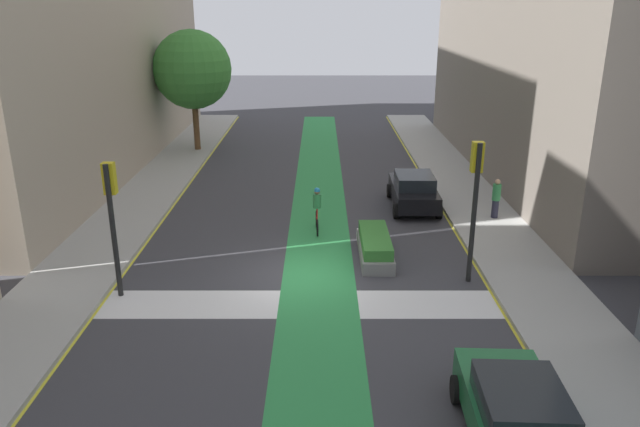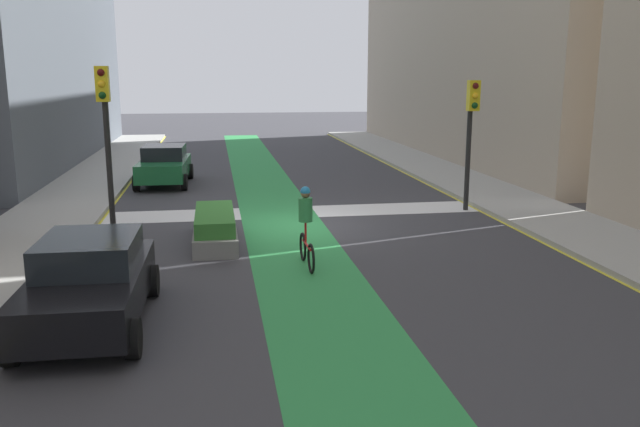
# 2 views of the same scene
# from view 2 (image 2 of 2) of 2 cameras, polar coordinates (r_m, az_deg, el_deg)

# --- Properties ---
(ground_plane) EXTENTS (120.00, 120.00, 0.00)m
(ground_plane) POSITION_cam_2_polar(r_m,az_deg,el_deg) (19.11, -1.48, -1.08)
(ground_plane) COLOR #38383D
(bike_lane_paint) EXTENTS (2.40, 60.00, 0.01)m
(bike_lane_paint) POSITION_cam_2_polar(r_m,az_deg,el_deg) (19.04, -3.15, -1.13)
(bike_lane_paint) COLOR #2D8C47
(bike_lane_paint) RESTS_ON ground_plane
(crosswalk_band) EXTENTS (12.00, 1.80, 0.01)m
(crosswalk_band) POSITION_cam_2_polar(r_m,az_deg,el_deg) (21.05, -2.22, 0.15)
(crosswalk_band) COLOR silver
(crosswalk_band) RESTS_ON ground_plane
(sidewalk_left) EXTENTS (3.00, 60.00, 0.15)m
(sidewalk_left) POSITION_cam_2_polar(r_m,az_deg,el_deg) (21.41, 18.82, -0.09)
(sidewalk_left) COLOR #9E9E99
(sidewalk_left) RESTS_ON ground_plane
(curb_stripe_left) EXTENTS (0.16, 60.00, 0.01)m
(curb_stripe_left) POSITION_cam_2_polar(r_m,az_deg,el_deg) (20.77, 15.15, -0.42)
(curb_stripe_left) COLOR yellow
(curb_stripe_left) RESTS_ON ground_plane
(sidewalk_right) EXTENTS (3.00, 60.00, 0.15)m
(sidewalk_right) POSITION_cam_2_polar(r_m,az_deg,el_deg) (19.57, -23.80, -1.57)
(sidewalk_right) COLOR #9E9E99
(sidewalk_right) RESTS_ON ground_plane
(curb_stripe_right) EXTENTS (0.16, 60.00, 0.01)m
(curb_stripe_right) POSITION_cam_2_polar(r_m,az_deg,el_deg) (19.26, -19.46, -1.65)
(curb_stripe_right) COLOR yellow
(curb_stripe_right) RESTS_ON ground_plane
(traffic_signal_near_right) EXTENTS (0.35, 0.52, 4.58)m
(traffic_signal_near_right) POSITION_cam_2_polar(r_m,az_deg,el_deg) (18.98, -18.31, 7.99)
(traffic_signal_near_right) COLOR black
(traffic_signal_near_right) RESTS_ON ground_plane
(traffic_signal_near_left) EXTENTS (0.35, 0.52, 4.18)m
(traffic_signal_near_left) POSITION_cam_2_polar(r_m,az_deg,el_deg) (21.37, 13.12, 7.97)
(traffic_signal_near_left) COLOR black
(traffic_signal_near_left) RESTS_ON ground_plane
(car_green_right_near) EXTENTS (2.19, 4.28, 1.57)m
(car_green_right_near) POSITION_cam_2_polar(r_m,az_deg,el_deg) (27.00, -13.49, 4.17)
(car_green_right_near) COLOR #196033
(car_green_right_near) RESTS_ON ground_plane
(car_black_right_far) EXTENTS (2.07, 4.23, 1.57)m
(car_black_right_far) POSITION_cam_2_polar(r_m,az_deg,el_deg) (12.08, -19.53, -5.66)
(car_black_right_far) COLOR black
(car_black_right_far) RESTS_ON ground_plane
(cyclist_in_lane) EXTENTS (0.32, 1.73, 1.86)m
(cyclist_in_lane) POSITION_cam_2_polar(r_m,az_deg,el_deg) (14.90, -1.23, -1.01)
(cyclist_in_lane) COLOR black
(cyclist_in_lane) RESTS_ON ground_plane
(median_planter) EXTENTS (1.10, 3.37, 0.85)m
(median_planter) POSITION_cam_2_polar(r_m,az_deg,el_deg) (17.29, -9.19, -1.26)
(median_planter) COLOR slate
(median_planter) RESTS_ON ground_plane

